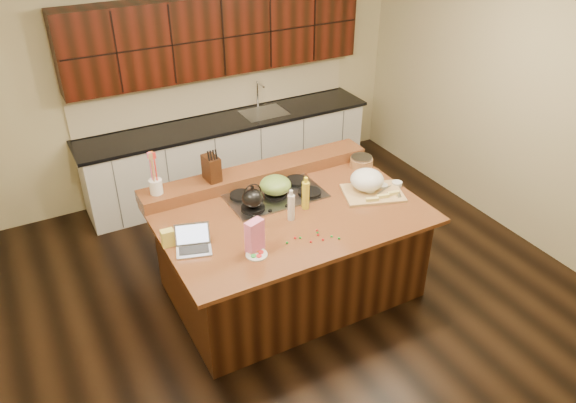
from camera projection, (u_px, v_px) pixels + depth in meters
room at (291, 170)px, 4.92m from camera, size 5.52×5.02×2.72m
island at (290, 251)px, 5.38m from camera, size 2.40×1.60×0.92m
back_ledge at (257, 173)px, 5.64m from camera, size 2.40×0.30×0.12m
cooktop at (276, 195)px, 5.36m from camera, size 0.92×0.52×0.05m
back_counter at (226, 115)px, 6.90m from camera, size 3.70×0.66×2.40m
kettle at (253, 199)px, 5.08m from camera, size 0.25×0.25×0.18m
green_bowl at (275, 185)px, 5.30m from camera, size 0.39×0.39×0.17m
laptop at (193, 243)px, 4.63m from camera, size 0.34×0.30×0.20m
oil_bottle at (306, 195)px, 5.12m from camera, size 0.08×0.08×0.27m
vinegar_bottle at (291, 207)px, 4.97m from camera, size 0.08×0.08×0.25m
wooden_tray at (368, 183)px, 5.39m from camera, size 0.66×0.56×0.23m
ramekin_a at (383, 187)px, 5.49m from camera, size 0.13×0.13×0.04m
ramekin_b at (397, 184)px, 5.53m from camera, size 0.11×0.11×0.04m
ramekin_c at (370, 191)px, 5.41m from camera, size 0.13×0.13×0.04m
strainer_bowl at (361, 162)px, 5.88m from camera, size 0.30×0.30×0.09m
kitchen_timer at (399, 195)px, 5.32m from camera, size 0.09×0.09×0.07m
pink_bag at (255, 236)px, 4.56m from camera, size 0.17×0.13×0.29m
candy_plate at (257, 255)px, 4.57m from camera, size 0.20×0.20×0.01m
package_box at (168, 238)px, 4.65m from camera, size 0.11×0.08×0.15m
utensil_crock at (156, 187)px, 5.15m from camera, size 0.13×0.13×0.14m
knife_block at (211, 168)px, 5.35m from camera, size 0.14×0.21×0.24m
gumdrop_0 at (318, 235)px, 4.81m from camera, size 0.02×0.02×0.02m
gumdrop_1 at (318, 233)px, 4.84m from camera, size 0.02×0.02×0.02m
gumdrop_2 at (323, 240)px, 4.75m from camera, size 0.02×0.02×0.02m
gumdrop_3 at (339, 238)px, 4.76m from camera, size 0.02×0.02×0.02m
gumdrop_4 at (317, 230)px, 4.86m from camera, size 0.02×0.02×0.02m
gumdrop_5 at (287, 243)px, 4.71m from camera, size 0.02×0.02×0.02m
gumdrop_6 at (311, 242)px, 4.72m from camera, size 0.02×0.02×0.02m
gumdrop_7 at (332, 236)px, 4.79m from camera, size 0.02×0.02×0.02m
gumdrop_8 at (295, 238)px, 4.77m from camera, size 0.02×0.02×0.02m
gumdrop_9 at (300, 238)px, 4.77m from camera, size 0.02×0.02×0.02m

